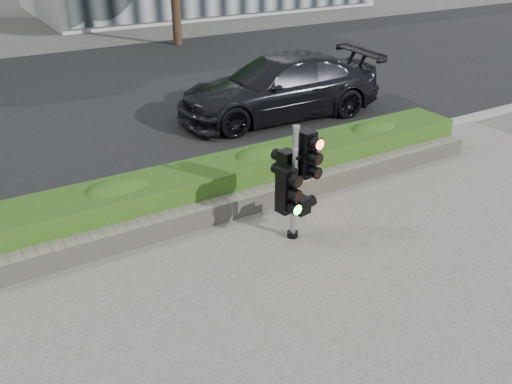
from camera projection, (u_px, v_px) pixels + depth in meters
ground at (266, 283)px, 7.53m from camera, size 120.00×120.00×0.00m
road at (77, 100)px, 15.18m from camera, size 60.00×13.00×0.02m
curb at (175, 192)px, 9.92m from camera, size 60.00×0.25×0.12m
stone_wall at (205, 214)px, 8.90m from camera, size 12.00×0.32×0.34m
hedge at (188, 190)px, 9.32m from camera, size 12.00×1.00×0.68m
traffic_signal at (294, 177)px, 8.17m from camera, size 0.67×0.53×1.85m
car_dark at (279, 87)px, 13.57m from camera, size 5.40×2.54×1.52m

